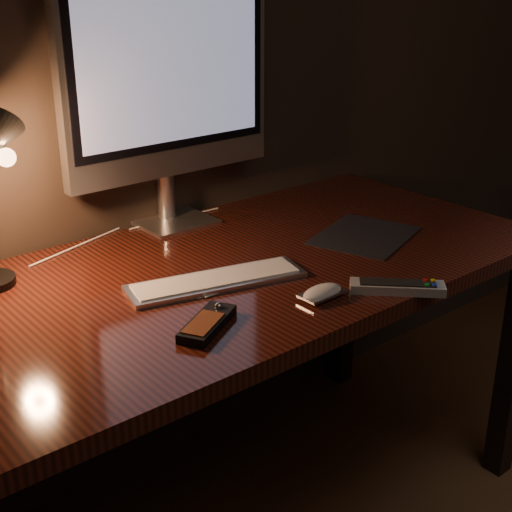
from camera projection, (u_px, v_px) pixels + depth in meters
desk at (210, 307)px, 1.74m from camera, size 1.60×0.75×0.75m
monitor at (169, 84)px, 1.78m from camera, size 0.60×0.17×0.63m
keyboard at (216, 280)px, 1.55m from camera, size 0.41×0.20×0.01m
mousepad at (365, 235)px, 1.83m from camera, size 0.32×0.29×0.00m
mouse at (322, 294)px, 1.48m from camera, size 0.10×0.05×0.02m
media_remote at (207, 323)px, 1.36m from camera, size 0.16×0.13×0.03m
tv_remote at (397, 287)px, 1.51m from camera, size 0.18×0.18×0.03m
papers at (212, 286)px, 1.53m from camera, size 0.12×0.09×0.01m
cable at (131, 233)px, 1.84m from camera, size 0.58×0.07×0.01m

